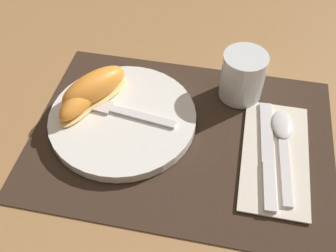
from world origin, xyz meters
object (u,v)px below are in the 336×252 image
object	(u,v)px
knife	(268,155)
citrus_wedge_1	(84,96)
juice_glass	(242,78)
citrus_wedge_0	(94,88)
fork	(115,110)
plate	(123,118)
spoon	(283,136)

from	to	relation	value
knife	citrus_wedge_1	bearing A→B (deg)	172.29
juice_glass	citrus_wedge_0	distance (m)	0.25
juice_glass	fork	distance (m)	0.22
plate	juice_glass	distance (m)	0.21
fork	juice_glass	bearing A→B (deg)	25.93
knife	spoon	distance (m)	0.05
juice_glass	fork	xyz separation A→B (m)	(-0.19, -0.09, -0.02)
citrus_wedge_1	citrus_wedge_0	bearing A→B (deg)	55.54
fork	citrus_wedge_0	xyz separation A→B (m)	(-0.04, 0.02, 0.02)
juice_glass	citrus_wedge_0	world-z (taller)	juice_glass
plate	spoon	xyz separation A→B (m)	(0.25, 0.01, -0.00)
citrus_wedge_0	citrus_wedge_1	bearing A→B (deg)	-124.46
plate	citrus_wedge_0	world-z (taller)	citrus_wedge_0
citrus_wedge_1	plate	bearing A→B (deg)	-11.79
fork	knife	bearing A→B (deg)	-7.72
spoon	citrus_wedge_1	xyz separation A→B (m)	(-0.32, 0.00, 0.02)
citrus_wedge_0	fork	bearing A→B (deg)	-31.06
citrus_wedge_0	knife	bearing A→B (deg)	-11.40
spoon	citrus_wedge_1	world-z (taller)	citrus_wedge_1
knife	fork	bearing A→B (deg)	172.28
knife	citrus_wedge_1	world-z (taller)	citrus_wedge_1
spoon	fork	size ratio (longest dim) A/B	1.00
spoon	plate	bearing A→B (deg)	-177.09
spoon	citrus_wedge_1	distance (m)	0.32
knife	citrus_wedge_0	xyz separation A→B (m)	(-0.29, 0.06, 0.03)
spoon	citrus_wedge_0	bearing A→B (deg)	176.61
citrus_wedge_0	citrus_wedge_1	world-z (taller)	citrus_wedge_0
knife	citrus_wedge_0	size ratio (longest dim) A/B	1.57
fork	citrus_wedge_1	xyz separation A→B (m)	(-0.05, 0.01, 0.01)
plate	spoon	world-z (taller)	plate
knife	plate	bearing A→B (deg)	173.47
plate	juice_glass	world-z (taller)	juice_glass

